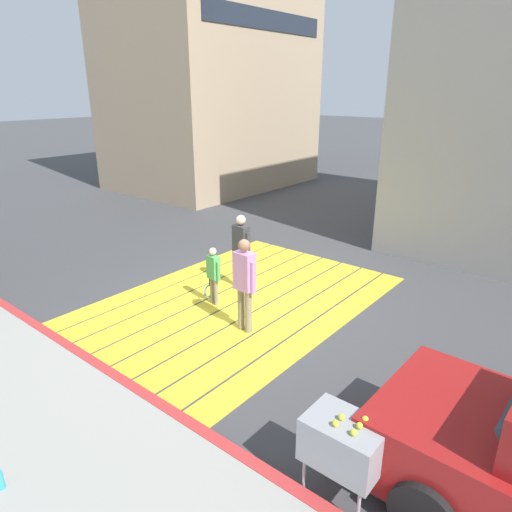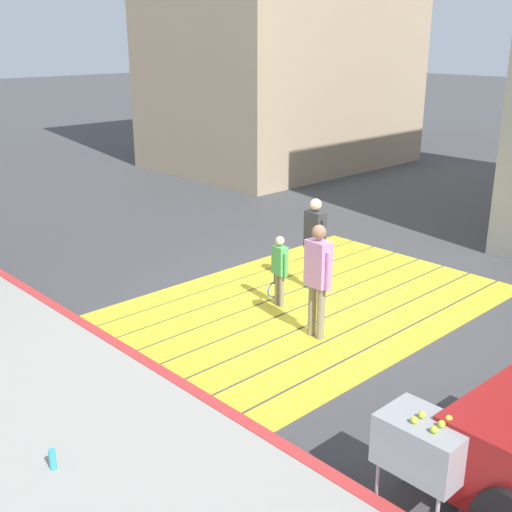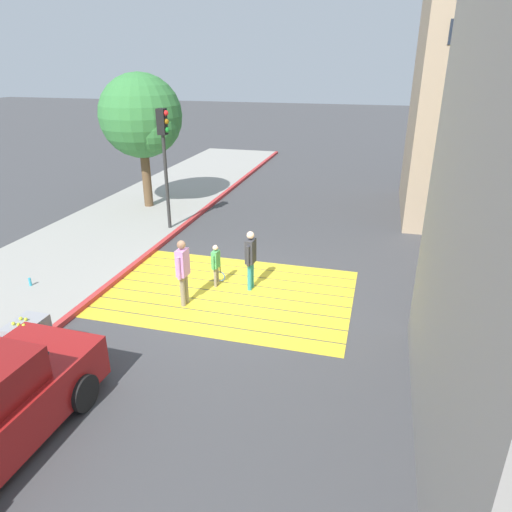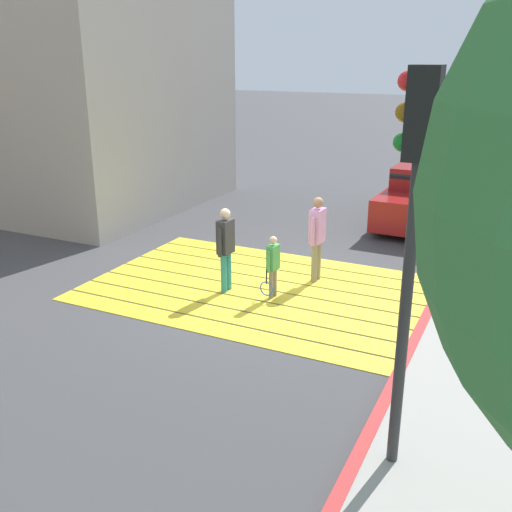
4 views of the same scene
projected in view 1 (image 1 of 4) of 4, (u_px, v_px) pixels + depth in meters
name	position (u px, v px, depth m)	size (l,w,h in m)	color
ground_plane	(240.00, 300.00, 9.35)	(120.00, 120.00, 0.00)	#424244
crosswalk_stripes	(240.00, 300.00, 9.34)	(6.40, 4.35, 0.01)	yellow
curb_painted	(100.00, 368.00, 6.96)	(0.16, 40.00, 0.13)	#BC3333
building_far_north	(210.00, 42.00, 18.83)	(8.00, 6.03, 11.77)	tan
tennis_ball_cart	(344.00, 442.00, 4.64)	(0.56, 0.80, 1.02)	#99999E
water_bottle	(0.00, 480.00, 4.77)	(0.07, 0.07, 0.22)	#33A5BF
pedestrian_adult_lead	(241.00, 247.00, 9.59)	(0.23, 0.48, 1.64)	teal
pedestrian_adult_trailing	(244.00, 279.00, 7.83)	(0.24, 0.50, 1.72)	gray
pedestrian_child_with_racket	(213.00, 273.00, 8.96)	(0.29, 0.38, 1.20)	gray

